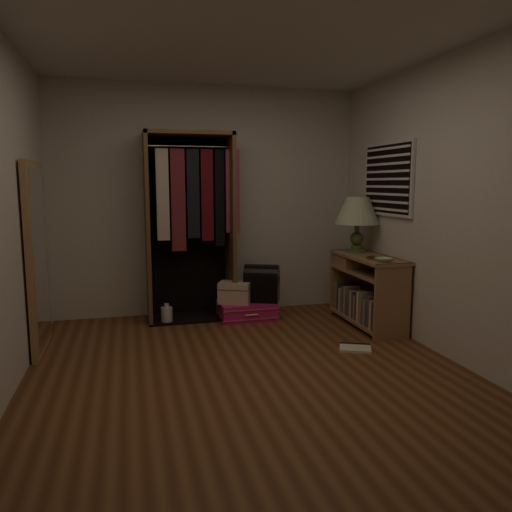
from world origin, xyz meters
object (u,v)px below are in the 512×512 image
at_px(table_lamp, 357,212).
at_px(open_wardrobe, 192,211).
at_px(train_case, 235,292).
at_px(pink_suitcase, 247,310).
at_px(white_jug, 167,315).
at_px(floor_mirror, 37,258).
at_px(console_bookshelf, 365,288).
at_px(black_bag, 262,282).

bearing_deg(table_lamp, open_wardrobe, 165.04).
bearing_deg(open_wardrobe, train_case, -26.94).
height_order(pink_suitcase, white_jug, white_jug).
bearing_deg(open_wardrobe, white_jug, -151.90).
xyz_separation_m(floor_mirror, pink_suitcase, (2.05, 0.57, -0.75)).
xyz_separation_m(floor_mirror, table_lamp, (3.24, 0.30, 0.35)).
xyz_separation_m(console_bookshelf, black_bag, (-1.01, 0.52, 0.01)).
distance_m(floor_mirror, black_bag, 2.34).
distance_m(pink_suitcase, train_case, 0.26).
relative_size(black_bag, table_lamp, 0.73).
xyz_separation_m(black_bag, table_lamp, (1.02, -0.27, 0.79)).
relative_size(train_case, table_lamp, 0.67).
height_order(console_bookshelf, white_jug, console_bookshelf).
bearing_deg(train_case, console_bookshelf, 3.34).
distance_m(open_wardrobe, pink_suitcase, 1.26).
relative_size(open_wardrobe, black_bag, 4.56).
bearing_deg(black_bag, table_lamp, 8.72).
relative_size(console_bookshelf, floor_mirror, 0.66).
distance_m(floor_mirror, white_jug, 1.52).
height_order(floor_mirror, table_lamp, floor_mirror).
relative_size(console_bookshelf, black_bag, 2.49).
distance_m(train_case, black_bag, 0.33).
bearing_deg(pink_suitcase, black_bag, -3.46).
relative_size(table_lamp, white_jug, 2.84).
xyz_separation_m(black_bag, white_jug, (-1.06, 0.04, -0.31)).
xyz_separation_m(open_wardrobe, train_case, (0.43, -0.22, -0.89)).
distance_m(floor_mirror, pink_suitcase, 2.26).
bearing_deg(train_case, black_bag, 26.89).
distance_m(console_bookshelf, table_lamp, 0.84).
xyz_separation_m(open_wardrobe, pink_suitcase, (0.57, -0.20, -1.11)).
relative_size(open_wardrobe, floor_mirror, 1.21).
xyz_separation_m(train_case, white_jug, (-0.75, 0.05, -0.22)).
height_order(train_case, table_lamp, table_lamp).
height_order(open_wardrobe, pink_suitcase, open_wardrobe).
xyz_separation_m(console_bookshelf, pink_suitcase, (-1.18, 0.53, -0.30)).
xyz_separation_m(floor_mirror, white_jug, (1.17, 0.60, -0.76)).
bearing_deg(floor_mirror, train_case, 15.96).
relative_size(console_bookshelf, white_jug, 5.16).
bearing_deg(train_case, table_lamp, 13.52).
relative_size(pink_suitcase, black_bag, 1.42).
xyz_separation_m(open_wardrobe, white_jug, (-0.31, -0.17, -1.11)).
distance_m(console_bookshelf, open_wardrobe, 2.07).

